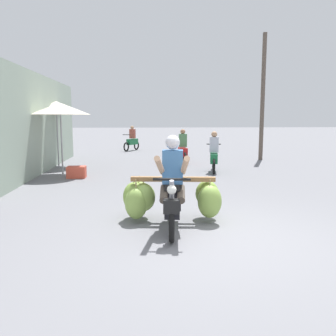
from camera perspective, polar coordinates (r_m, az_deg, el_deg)
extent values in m
plane|color=slate|center=(5.59, 8.26, -11.34)|extent=(120.00, 120.00, 0.00)
torus|color=black|center=(5.30, 0.61, -9.15)|extent=(0.14, 0.57, 0.56)
torus|color=black|center=(6.46, 0.82, -5.96)|extent=(0.14, 0.57, 0.56)
cube|color=black|center=(5.77, 0.71, -7.28)|extent=(0.30, 0.58, 0.08)
cube|color=black|center=(6.11, 0.78, -4.65)|extent=(0.35, 0.67, 0.36)
cube|color=black|center=(5.99, 0.77, -2.77)|extent=(0.32, 0.62, 0.10)
cylinder|color=gray|center=(5.27, 0.63, -5.42)|extent=(0.10, 0.29, 0.69)
cylinder|color=black|center=(5.16, 0.63, -1.85)|extent=(0.56, 0.10, 0.04)
sphere|color=silver|center=(5.11, 0.61, -3.56)|extent=(0.14, 0.14, 0.14)
cube|color=black|center=(5.12, 0.59, -6.28)|extent=(0.26, 0.18, 0.20)
cube|color=black|center=(5.22, 0.62, -6.00)|extent=(0.13, 0.29, 0.04)
cube|color=olive|center=(6.20, 0.81, -1.82)|extent=(1.50, 0.26, 0.08)
cube|color=olive|center=(6.39, 0.84, -1.81)|extent=(1.35, 0.22, 0.06)
ellipsoid|color=#84A847|center=(6.59, -4.66, -4.42)|extent=(0.56, 0.54, 0.52)
cylinder|color=#998459|center=(6.53, -4.69, -1.87)|extent=(0.02, 0.02, 0.14)
ellipsoid|color=#87AB4A|center=(6.23, 6.81, -5.41)|extent=(0.47, 0.44, 0.59)
cylinder|color=#998459|center=(6.16, 6.86, -2.45)|extent=(0.02, 0.02, 0.12)
ellipsoid|color=#7B9F3E|center=(6.56, 6.37, -4.15)|extent=(0.48, 0.44, 0.49)
cylinder|color=#998459|center=(6.51, 6.41, -1.81)|extent=(0.02, 0.02, 0.11)
ellipsoid|color=#8CB04F|center=(6.32, -4.02, -4.77)|extent=(0.44, 0.39, 0.51)
cylinder|color=#998459|center=(6.26, -4.05, -2.22)|extent=(0.02, 0.02, 0.12)
ellipsoid|color=#8BAF4E|center=(6.26, -5.20, -5.74)|extent=(0.41, 0.38, 0.57)
cylinder|color=#998459|center=(6.18, -5.24, -2.64)|extent=(0.02, 0.02, 0.18)
ellipsoid|color=#82A645|center=(6.42, -5.46, -4.68)|extent=(0.43, 0.39, 0.55)
cylinder|color=#998459|center=(6.36, -5.50, -2.04)|extent=(0.02, 0.02, 0.11)
cube|color=#386699|center=(5.82, 0.76, 0.19)|extent=(0.36, 0.25, 0.56)
sphere|color=silver|center=(5.75, 0.76, 4.21)|extent=(0.24, 0.24, 0.24)
cylinder|color=tan|center=(5.47, 2.74, 0.36)|extent=(0.11, 0.72, 0.39)
cylinder|color=tan|center=(5.48, -1.34, 0.38)|extent=(0.22, 0.72, 0.39)
cylinder|color=#4C4238|center=(5.77, 2.12, -4.21)|extent=(0.18, 0.45, 0.27)
cylinder|color=#4C4238|center=(5.78, -0.66, -4.19)|extent=(0.18, 0.45, 0.27)
torus|color=black|center=(12.71, 7.40, 0.93)|extent=(0.17, 0.53, 0.52)
torus|color=black|center=(11.62, 7.49, 0.24)|extent=(0.17, 0.53, 0.52)
cube|color=#196638|center=(12.04, 7.47, 1.67)|extent=(0.40, 0.93, 0.32)
cylinder|color=black|center=(12.59, 7.46, 3.88)|extent=(0.50, 0.13, 0.04)
cube|color=#B2B7C6|center=(11.97, 7.52, 3.80)|extent=(0.33, 0.25, 0.52)
sphere|color=tan|center=(11.97, 7.55, 5.47)|extent=(0.20, 0.20, 0.20)
torus|color=black|center=(19.41, -6.81, 3.45)|extent=(0.33, 0.49, 0.52)
torus|color=black|center=(20.34, -5.16, 3.69)|extent=(0.33, 0.49, 0.52)
cube|color=#196638|center=(19.94, -5.83, 4.28)|extent=(0.65, 0.90, 0.32)
cylinder|color=black|center=(19.40, -6.77, 5.40)|extent=(0.45, 0.28, 0.04)
cube|color=#994738|center=(19.93, -5.82, 5.58)|extent=(0.36, 0.32, 0.52)
sphere|color=tan|center=(19.90, -5.86, 6.58)|extent=(0.20, 0.20, 0.20)
torus|color=black|center=(14.79, 1.94, 2.01)|extent=(0.12, 0.52, 0.52)
torus|color=black|center=(13.71, 2.76, 1.52)|extent=(0.12, 0.52, 0.52)
cube|color=red|center=(14.12, 2.41, 2.70)|extent=(0.30, 0.91, 0.32)
cylinder|color=black|center=(14.68, 1.99, 4.55)|extent=(0.50, 0.07, 0.04)
cube|color=#4C7F51|center=(14.07, 2.44, 4.51)|extent=(0.31, 0.22, 0.52)
sphere|color=#9E7051|center=(14.07, 2.43, 5.94)|extent=(0.20, 0.20, 0.20)
cylinder|color=#99999E|center=(13.98, -17.53, 4.65)|extent=(0.05, 0.05, 2.16)
cone|color=beige|center=(13.96, -17.75, 9.50)|extent=(1.94, 1.94, 0.41)
cylinder|color=#99999E|center=(11.91, -16.94, 3.86)|extent=(0.05, 0.05, 2.05)
cone|color=beige|center=(11.88, -17.17, 9.22)|extent=(1.92, 1.92, 0.38)
cube|color=#CC4C38|center=(11.23, -14.68, -0.65)|extent=(0.56, 0.40, 0.36)
cylinder|color=brown|center=(16.03, 15.17, 11.00)|extent=(0.18, 0.18, 5.43)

